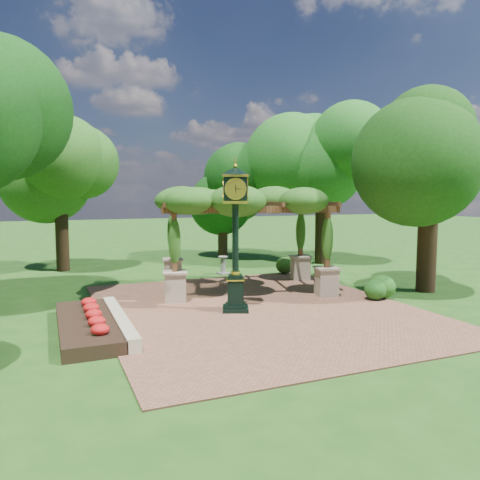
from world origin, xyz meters
name	(u,v)px	position (x,y,z in m)	size (l,w,h in m)	color
ground	(270,316)	(0.00, 0.00, 0.00)	(120.00, 120.00, 0.00)	#1E4714
brick_plaza	(257,309)	(0.00, 1.00, 0.02)	(10.00, 12.00, 0.04)	brown
border_wall	(119,321)	(-4.60, 0.50, 0.20)	(0.35, 5.00, 0.40)	#C6B793
flower_bed	(87,325)	(-5.50, 0.50, 0.18)	(1.50, 5.00, 0.36)	red
pedestal_clock	(235,225)	(-0.80, 0.96, 2.86)	(1.22, 1.22, 4.78)	black
pergola	(245,206)	(0.86, 4.06, 3.38)	(7.31, 5.46, 4.12)	tan
sundial	(223,266)	(1.36, 7.88, 0.38)	(0.58, 0.58, 0.87)	gray
shrub_front	(375,290)	(4.47, 0.49, 0.40)	(0.80, 0.80, 0.72)	#1C5016
shrub_mid	(382,287)	(4.89, 0.61, 0.47)	(0.95, 0.95, 0.85)	#205518
shrub_back	(285,265)	(4.11, 6.74, 0.43)	(0.87, 0.87, 0.79)	#2A5819
tree_west_far	(60,166)	(-5.72, 11.99, 5.23)	(4.26, 4.26, 7.61)	black
tree_north	(223,190)	(3.44, 13.46, 4.12)	(3.86, 3.86, 6.00)	#362515
tree_east_far	(322,156)	(7.66, 9.14, 5.89)	(4.93, 4.93, 8.57)	black
tree_east_near	(431,143)	(7.43, 1.10, 5.82)	(4.37, 4.37, 8.50)	#382316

